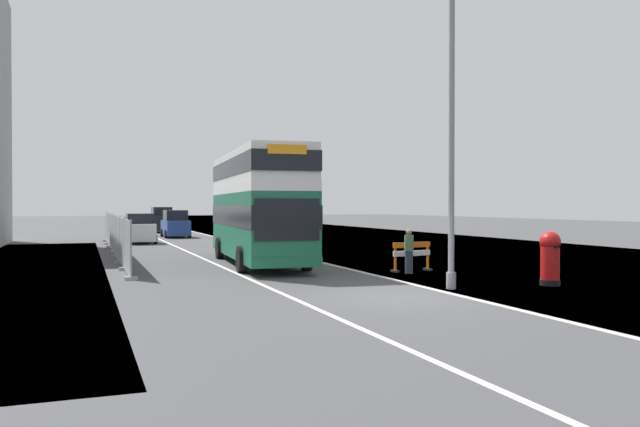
{
  "coord_description": "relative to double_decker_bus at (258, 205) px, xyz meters",
  "views": [
    {
      "loc": [
        -8.13,
        -15.4,
        2.52
      ],
      "look_at": [
        0.28,
        6.98,
        2.2
      ],
      "focal_mm": 35.52,
      "sensor_mm": 36.0,
      "label": 1
    }
  ],
  "objects": [
    {
      "name": "red_pillar_postbox",
      "position": [
        6.7,
        -10.27,
        -1.59
      ],
      "size": [
        0.65,
        0.65,
        1.69
      ],
      "color": "black",
      "rests_on": "ground"
    },
    {
      "name": "car_receding_far",
      "position": [
        -0.19,
        33.56,
        -1.43
      ],
      "size": [
        2.01,
        4.18,
        2.33
      ],
      "color": "black",
      "rests_on": "ground"
    },
    {
      "name": "pedestrian_at_kerb",
      "position": [
        4.21,
        -5.68,
        -1.7
      ],
      "size": [
        0.34,
        0.34,
        1.63
      ],
      "color": "#2D3342",
      "rests_on": "ground"
    },
    {
      "name": "lamppost_foreground",
      "position": [
        3.33,
        -9.92,
        1.94
      ],
      "size": [
        0.29,
        0.7,
        9.4
      ],
      "color": "gray",
      "rests_on": "ground"
    },
    {
      "name": "ground",
      "position": [
        1.63,
        -10.73,
        -2.57
      ],
      "size": [
        140.0,
        280.0,
        0.1
      ],
      "color": "#424244"
    },
    {
      "name": "roadworks_barrier",
      "position": [
        4.69,
        -5.02,
        -1.83
      ],
      "size": [
        1.67,
        0.61,
        1.11
      ],
      "color": "orange",
      "rests_on": "ground"
    },
    {
      "name": "double_decker_bus",
      "position": [
        0.0,
        0.0,
        0.0
      ],
      "size": [
        3.38,
        11.28,
        4.74
      ],
      "color": "#196042",
      "rests_on": "ground"
    },
    {
      "name": "car_receding_mid",
      "position": [
        -0.24,
        23.93,
        -1.53
      ],
      "size": [
        1.96,
        4.34,
        2.12
      ],
      "color": "navy",
      "rests_on": "ground"
    },
    {
      "name": "construction_site_fence",
      "position": [
        -5.51,
        7.65,
        -1.54
      ],
      "size": [
        0.44,
        24.0,
        2.04
      ],
      "color": "#A8AAAD",
      "rests_on": "ground"
    },
    {
      "name": "car_oncoming_near",
      "position": [
        -3.52,
        16.87,
        -1.59
      ],
      "size": [
        1.98,
        3.8,
        1.96
      ],
      "color": "silver",
      "rests_on": "ground"
    }
  ]
}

